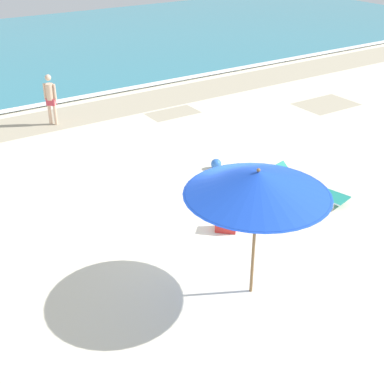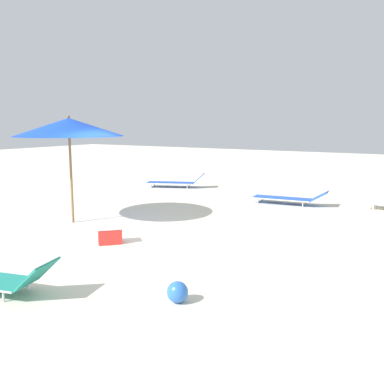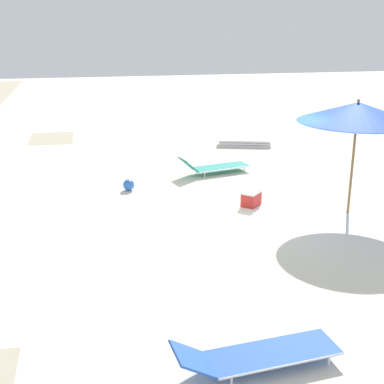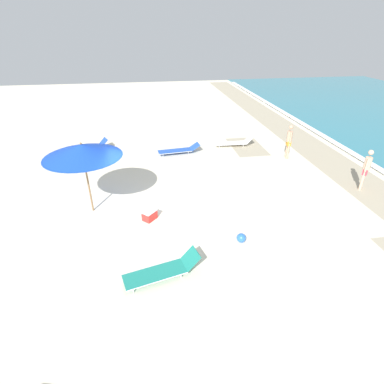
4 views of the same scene
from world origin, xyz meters
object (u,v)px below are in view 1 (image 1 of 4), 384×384
sun_lounger_beside_umbrella (308,187)px  cooler_box (226,223)px  beach_ball (216,164)px  beachgoer_wading_adult (50,97)px  beach_umbrella (258,183)px

sun_lounger_beside_umbrella → cooler_box: sun_lounger_beside_umbrella is taller
beach_ball → beachgoer_wading_adult: bearing=113.4°
beach_ball → cooler_box: 3.34m
beach_umbrella → beach_ball: 6.04m
beach_umbrella → beachgoer_wading_adult: size_ratio=1.52×
sun_lounger_beside_umbrella → beachgoer_wading_adult: 9.46m
beach_umbrella → sun_lounger_beside_umbrella: (3.82, 2.35, -2.17)m
beachgoer_wading_adult → beach_ball: size_ratio=5.81×
beach_umbrella → cooler_box: size_ratio=4.42×
beach_umbrella → beach_ball: (2.69, 4.93, -2.23)m
beach_ball → cooler_box: cooler_box is taller
beachgoer_wading_adult → beach_ball: beachgoer_wading_adult is taller
beach_umbrella → beachgoer_wading_adult: 11.08m
beachgoer_wading_adult → beach_umbrella: bearing=134.1°
beach_umbrella → cooler_box: 3.17m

